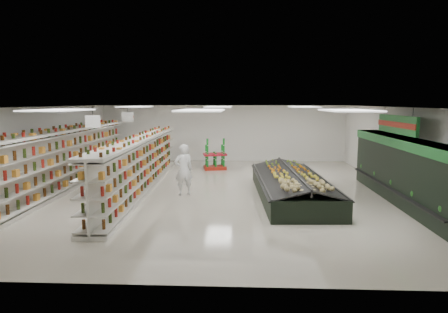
{
  "coord_description": "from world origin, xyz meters",
  "views": [
    {
      "loc": [
        1.14,
        -14.97,
        3.39
      ],
      "look_at": [
        0.43,
        0.34,
        1.29
      ],
      "focal_mm": 32.0,
      "sensor_mm": 36.0,
      "label": 1
    }
  ],
  "objects_px": {
    "gondola_center": "(141,166)",
    "shopper_main": "(184,170)",
    "gondola_left": "(60,163)",
    "shopper_background": "(159,154)",
    "produce_island": "(291,185)",
    "soda_endcap": "(215,156)"
  },
  "relations": [
    {
      "from": "shopper_background",
      "to": "shopper_main",
      "type": "bearing_deg",
      "value": -154.86
    },
    {
      "from": "shopper_main",
      "to": "shopper_background",
      "type": "xyz_separation_m",
      "value": [
        -1.8,
        4.15,
        0.01
      ]
    },
    {
      "from": "soda_endcap",
      "to": "shopper_main",
      "type": "distance_m",
      "value": 5.66
    },
    {
      "from": "gondola_left",
      "to": "soda_endcap",
      "type": "xyz_separation_m",
      "value": [
        5.6,
        5.09,
        -0.37
      ]
    },
    {
      "from": "gondola_left",
      "to": "gondola_center",
      "type": "relative_size",
      "value": 1.15
    },
    {
      "from": "gondola_center",
      "to": "shopper_main",
      "type": "distance_m",
      "value": 1.96
    },
    {
      "from": "shopper_main",
      "to": "shopper_background",
      "type": "height_order",
      "value": "shopper_background"
    },
    {
      "from": "gondola_left",
      "to": "gondola_center",
      "type": "bearing_deg",
      "value": 4.69
    },
    {
      "from": "gondola_center",
      "to": "produce_island",
      "type": "height_order",
      "value": "gondola_center"
    },
    {
      "from": "gondola_left",
      "to": "soda_endcap",
      "type": "bearing_deg",
      "value": 41.52
    },
    {
      "from": "soda_endcap",
      "to": "produce_island",
      "type": "bearing_deg",
      "value": -61.25
    },
    {
      "from": "soda_endcap",
      "to": "gondola_left",
      "type": "bearing_deg",
      "value": -137.73
    },
    {
      "from": "soda_endcap",
      "to": "shopper_main",
      "type": "xyz_separation_m",
      "value": [
        -0.75,
        -5.61,
        0.23
      ]
    },
    {
      "from": "gondola_center",
      "to": "shopper_background",
      "type": "height_order",
      "value": "gondola_center"
    },
    {
      "from": "gondola_left",
      "to": "soda_endcap",
      "type": "relative_size",
      "value": 9.26
    },
    {
      "from": "gondola_left",
      "to": "shopper_main",
      "type": "height_order",
      "value": "gondola_left"
    },
    {
      "from": "soda_endcap",
      "to": "shopper_background",
      "type": "xyz_separation_m",
      "value": [
        -2.55,
        -1.46,
        0.24
      ]
    },
    {
      "from": "gondola_left",
      "to": "shopper_main",
      "type": "bearing_deg",
      "value": -6.85
    },
    {
      "from": "produce_island",
      "to": "shopper_main",
      "type": "bearing_deg",
      "value": 178.03
    },
    {
      "from": "gondola_left",
      "to": "gondola_center",
      "type": "distance_m",
      "value": 3.08
    },
    {
      "from": "produce_island",
      "to": "shopper_background",
      "type": "height_order",
      "value": "shopper_background"
    },
    {
      "from": "gondola_left",
      "to": "produce_island",
      "type": "xyz_separation_m",
      "value": [
        8.75,
        -0.65,
        -0.62
      ]
    }
  ]
}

